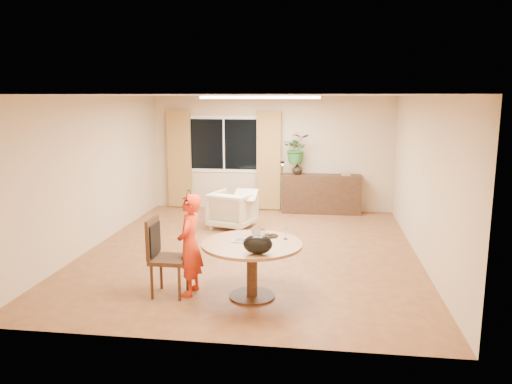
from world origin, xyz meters
TOP-DOWN VIEW (x-y plane):
  - floor at (0.00, 0.00)m, footprint 6.50×6.50m
  - ceiling at (0.00, 0.00)m, footprint 6.50×6.50m
  - wall_back at (0.00, 3.25)m, footprint 5.50×0.00m
  - wall_left at (-2.75, 0.00)m, footprint 0.00×6.50m
  - wall_right at (2.75, 0.00)m, footprint 0.00×6.50m
  - window at (-1.10, 3.23)m, footprint 1.70×0.03m
  - curtain_left at (-2.15, 3.15)m, footprint 0.55×0.08m
  - curtain_right at (-0.05, 3.15)m, footprint 0.55×0.08m
  - ceiling_panel at (0.00, 1.20)m, footprint 2.20×0.35m
  - dining_table at (0.30, -1.98)m, footprint 1.30×1.30m
  - dining_chair at (-0.79, -2.03)m, footprint 0.50×0.46m
  - child at (-0.53, -1.95)m, footprint 0.50×0.34m
  - laptop at (0.20, -1.92)m, footprint 0.37×0.29m
  - tumbler at (0.40, -1.71)m, footprint 0.08×0.08m
  - wine_glass at (0.71, -1.75)m, footprint 0.08×0.08m
  - pot_lid at (0.50, -1.65)m, footprint 0.25×0.25m
  - handbag at (0.43, -2.42)m, footprint 0.40×0.30m
  - armchair at (-0.59, 1.47)m, footprint 0.99×1.01m
  - throw at (-0.32, 1.46)m, footprint 0.46×0.56m
  - sideboard at (1.16, 3.01)m, footprint 1.74×0.42m
  - vase at (0.61, 3.01)m, footprint 0.27×0.27m
  - bouquet at (0.59, 3.01)m, footprint 0.65×0.58m
  - book_stack at (1.69, 3.01)m, footprint 0.23×0.19m
  - desk_lamp at (0.28, 2.96)m, footprint 0.13×0.13m

SIDE VIEW (x-z plane):
  - floor at x=0.00m, z-range 0.00..0.00m
  - armchair at x=-0.59m, z-range 0.00..0.73m
  - sideboard at x=1.16m, z-range 0.00..0.87m
  - dining_chair at x=-0.79m, z-range 0.00..1.03m
  - dining_table at x=0.30m, z-range 0.21..0.95m
  - child at x=-0.53m, z-range 0.00..1.35m
  - throw at x=-0.32m, z-range 0.73..0.76m
  - pot_lid at x=0.50m, z-range 0.74..0.77m
  - tumbler at x=0.40m, z-range 0.74..0.84m
  - wine_glass at x=0.71m, z-range 0.74..0.92m
  - laptop at x=0.20m, z-range 0.74..0.96m
  - handbag at x=0.43m, z-range 0.74..0.97m
  - book_stack at x=1.69m, z-range 0.87..0.95m
  - vase at x=0.61m, z-range 0.87..1.12m
  - desk_lamp at x=0.28m, z-range 0.87..1.18m
  - curtain_left at x=-2.15m, z-range 0.02..2.27m
  - curtain_right at x=-0.05m, z-range 0.02..2.27m
  - wall_back at x=0.00m, z-range -1.45..4.05m
  - wall_left at x=-2.75m, z-range -1.95..4.55m
  - wall_right at x=2.75m, z-range -1.95..4.55m
  - bouquet at x=0.59m, z-range 1.12..1.78m
  - window at x=-1.10m, z-range 0.85..2.15m
  - ceiling_panel at x=0.00m, z-range 2.54..2.59m
  - ceiling at x=0.00m, z-range 2.60..2.60m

